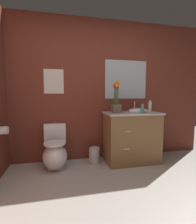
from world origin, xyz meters
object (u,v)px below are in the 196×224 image
lotion_bottle (142,109)px  toilet_paper_roll (3,130)px  vanity_cabinet (132,136)px  wall_poster (54,81)px  soap_bottle (150,107)px  flower_vase (116,100)px  toilet (55,153)px  trash_bin (94,155)px  wall_mirror (126,80)px

lotion_bottle → toilet_paper_roll: 2.10m
vanity_cabinet → wall_poster: bearing=167.3°
soap_bottle → wall_poster: (-1.65, 0.28, 0.43)m
flower_vase → wall_poster: (-1.00, 0.32, 0.32)m
toilet → toilet_paper_roll: 0.83m
trash_bin → wall_mirror: (0.65, 0.24, 1.31)m
trash_bin → wall_poster: 1.43m
toilet → wall_poster: 1.18m
vanity_cabinet → wall_poster: 1.64m
wall_mirror → soap_bottle: bearing=-39.4°
trash_bin → flower_vase: bearing=-13.6°
flower_vase → trash_bin: flower_vase is taller
soap_bottle → trash_bin: soap_bottle is taller
soap_bottle → toilet_paper_roll: bearing=-175.6°
toilet → wall_mirror: 1.79m
trash_bin → toilet_paper_roll: (-1.32, -0.23, 0.54)m
vanity_cabinet → flower_vase: bearing=-174.8°
vanity_cabinet → lotion_bottle: 0.53m
vanity_cabinet → flower_vase: 0.70m
trash_bin → lotion_bottle: bearing=-16.7°
lotion_bottle → wall_poster: 1.55m
flower_vase → wall_poster: 1.10m
vanity_cabinet → flower_vase: flower_vase is taller
toilet → lotion_bottle: size_ratio=4.57×
vanity_cabinet → soap_bottle: (0.34, 0.01, 0.52)m
lotion_bottle → wall_mirror: size_ratio=0.19×
lotion_bottle → wall_poster: size_ratio=0.37×
trash_bin → toilet_paper_roll: size_ratio=2.47×
flower_vase → wall_mirror: size_ratio=0.67×
toilet_paper_roll → flower_vase: bearing=4.9°
toilet → toilet_paper_roll: (-0.67, -0.20, 0.44)m
wall_poster → soap_bottle: bearing=-9.8°
trash_bin → vanity_cabinet: bearing=-5.1°
trash_bin → toilet_paper_roll: toilet_paper_roll is taller
toilet → wall_mirror: size_ratio=0.86×
soap_bottle → wall_mirror: wall_mirror is taller
vanity_cabinet → toilet_paper_roll: size_ratio=9.55×
wall_poster → wall_mirror: wall_mirror is taller
flower_vase → wall_mirror: wall_mirror is taller
flower_vase → lotion_bottle: 0.45m
lotion_bottle → trash_bin: size_ratio=0.55×
toilet → lotion_bottle: (1.41, -0.20, 0.69)m
toilet → lotion_bottle: bearing=-7.9°
vanity_cabinet → lotion_bottle: (0.11, -0.17, 0.49)m
lotion_bottle → wall_mirror: bearing=103.2°
vanity_cabinet → flower_vase: size_ratio=1.95×
toilet → vanity_cabinet: 1.32m
flower_vase → toilet: bearing=176.9°
toilet → soap_bottle: (1.65, -0.02, 0.72)m
wall_mirror → toilet_paper_roll: bearing=-166.8°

